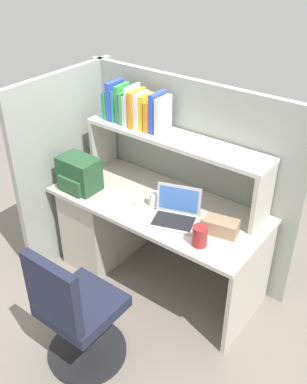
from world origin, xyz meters
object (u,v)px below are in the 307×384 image
(laptop, at_px, (176,213))
(tissue_box, at_px, (221,226))
(computer_mouse, at_px, (140,200))
(backpack, at_px, (79,174))
(snack_canister, at_px, (200,236))
(paper_cup, at_px, (155,200))
(office_chair, at_px, (76,317))

(laptop, xyz_separation_m, tissue_box, (0.32, 0.05, -0.00))
(computer_mouse, bearing_deg, backpack, 173.28)
(backpack, bearing_deg, snack_canister, -1.65)
(snack_canister, bearing_deg, computer_mouse, 165.06)
(computer_mouse, xyz_separation_m, snack_canister, (0.60, -0.16, 0.05))
(snack_canister, bearing_deg, backpack, 178.35)
(backpack, relative_size, tissue_box, 1.36)
(backpack, distance_m, paper_cup, 0.62)
(paper_cup, bearing_deg, computer_mouse, -167.95)
(laptop, distance_m, paper_cup, 0.22)
(backpack, xyz_separation_m, paper_cup, (0.60, 0.15, -0.07))
(laptop, xyz_separation_m, snack_canister, (0.28, -0.14, 0.02))
(laptop, bearing_deg, computer_mouse, 175.67)
(laptop, xyz_separation_m, paper_cup, (-0.21, 0.05, 0.00))
(computer_mouse, xyz_separation_m, office_chair, (0.17, -0.86, -0.35))
(tissue_box, bearing_deg, backpack, 175.71)
(laptop, height_order, computer_mouse, laptop)
(backpack, height_order, computer_mouse, backpack)
(backpack, distance_m, tissue_box, 1.15)
(computer_mouse, relative_size, office_chair, 0.11)
(computer_mouse, bearing_deg, tissue_box, -19.00)
(backpack, relative_size, paper_cup, 2.93)
(paper_cup, bearing_deg, tissue_box, 0.60)
(laptop, height_order, snack_canister, laptop)
(paper_cup, bearing_deg, office_chair, -86.34)
(computer_mouse, relative_size, tissue_box, 0.47)
(snack_canister, height_order, office_chair, office_chair)
(office_chair, bearing_deg, backpack, -48.06)
(computer_mouse, distance_m, office_chair, 0.94)
(office_chair, bearing_deg, tissue_box, -118.44)
(backpack, bearing_deg, computer_mouse, 14.89)
(laptop, bearing_deg, snack_canister, -26.22)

